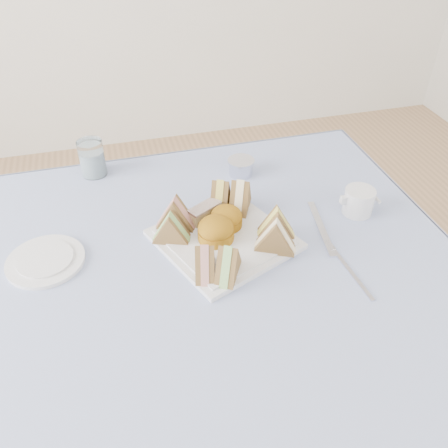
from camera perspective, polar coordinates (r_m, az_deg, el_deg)
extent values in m
plane|color=#9E7751|center=(1.60, 0.36, -25.02)|extent=(4.00, 4.00, 0.00)
cube|color=brown|center=(1.28, 0.43, -17.67)|extent=(0.90, 0.90, 0.74)
cube|color=#9AA7DB|center=(1.00, 0.53, -5.66)|extent=(1.02, 1.02, 0.01)
cube|color=silver|center=(1.06, 0.00, -1.87)|extent=(0.34, 0.34, 0.01)
cylinder|color=#A26D11|center=(1.03, -0.99, -0.74)|extent=(0.11, 0.11, 0.05)
cylinder|color=#A26D11|center=(1.07, 0.28, 0.74)|extent=(0.10, 0.10, 0.05)
cube|color=tan|center=(1.09, -2.34, 1.39)|extent=(0.09, 0.07, 0.04)
cylinder|color=silver|center=(1.08, -20.68, -4.17)|extent=(0.20, 0.20, 0.01)
cylinder|color=white|center=(1.31, -15.59, 7.64)|extent=(0.08, 0.08, 0.10)
cylinder|color=silver|center=(1.27, 2.05, 6.77)|extent=(0.09, 0.09, 0.04)
cube|color=silver|center=(1.12, 11.61, -0.44)|extent=(0.05, 0.20, 0.00)
cube|color=silver|center=(1.02, 15.19, -5.85)|extent=(0.02, 0.16, 0.00)
cylinder|color=silver|center=(1.17, 15.89, 2.64)|extent=(0.07, 0.07, 0.06)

